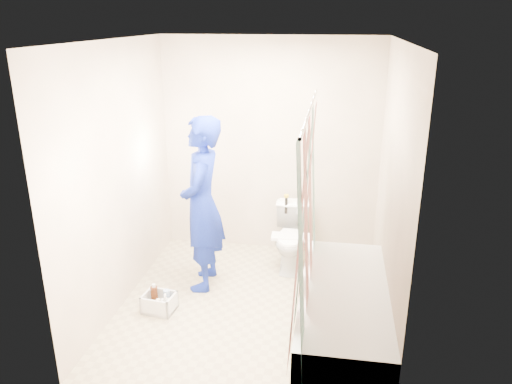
% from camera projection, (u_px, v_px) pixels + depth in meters
% --- Properties ---
extents(floor, '(2.60, 2.60, 0.00)m').
position_uv_depth(floor, '(250.00, 305.00, 4.71)').
color(floor, tan).
rests_on(floor, ground).
extents(ceiling, '(2.40, 2.60, 0.02)m').
position_uv_depth(ceiling, '(249.00, 40.00, 3.91)').
color(ceiling, white).
rests_on(ceiling, wall_back).
extents(wall_back, '(2.40, 0.02, 2.40)m').
position_uv_depth(wall_back, '(270.00, 148.00, 5.52)').
color(wall_back, beige).
rests_on(wall_back, ground).
extents(wall_front, '(2.40, 0.02, 2.40)m').
position_uv_depth(wall_front, '(214.00, 251.00, 3.10)').
color(wall_front, beige).
rests_on(wall_front, ground).
extents(wall_left, '(0.02, 2.60, 2.40)m').
position_uv_depth(wall_left, '(119.00, 178.00, 4.49)').
color(wall_left, beige).
rests_on(wall_left, ground).
extents(wall_right, '(0.02, 2.60, 2.40)m').
position_uv_depth(wall_right, '(392.00, 192.00, 4.13)').
color(wall_right, beige).
rests_on(wall_right, ground).
extents(bathtub, '(0.70, 1.75, 0.50)m').
position_uv_depth(bathtub, '(343.00, 314.00, 4.10)').
color(bathtub, white).
rests_on(bathtub, ground).
extents(curtain_rod, '(0.02, 1.90, 0.02)m').
position_uv_depth(curtain_rod, '(310.00, 109.00, 3.59)').
color(curtain_rod, silver).
rests_on(curtain_rod, wall_back).
extents(shower_curtain, '(0.06, 1.75, 1.80)m').
position_uv_depth(shower_curtain, '(306.00, 227.00, 3.90)').
color(shower_curtain, silver).
rests_on(shower_curtain, curtain_rod).
extents(toilet, '(0.40, 0.67, 0.66)m').
position_uv_depth(toilet, '(291.00, 238.00, 5.35)').
color(toilet, white).
rests_on(toilet, ground).
extents(tank_lid, '(0.42, 0.20, 0.03)m').
position_uv_depth(tank_lid, '(291.00, 237.00, 5.23)').
color(tank_lid, white).
rests_on(tank_lid, toilet).
extents(tank_internals, '(0.16, 0.05, 0.22)m').
position_uv_depth(tank_internals, '(289.00, 204.00, 5.42)').
color(tank_internals, black).
rests_on(tank_internals, toilet).
extents(plumber, '(0.46, 0.66, 1.73)m').
position_uv_depth(plumber, '(202.00, 205.00, 4.81)').
color(plumber, navy).
rests_on(plumber, ground).
extents(cleaning_caddy, '(0.31, 0.26, 0.22)m').
position_uv_depth(cleaning_caddy, '(160.00, 303.00, 4.59)').
color(cleaning_caddy, silver).
rests_on(cleaning_caddy, ground).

